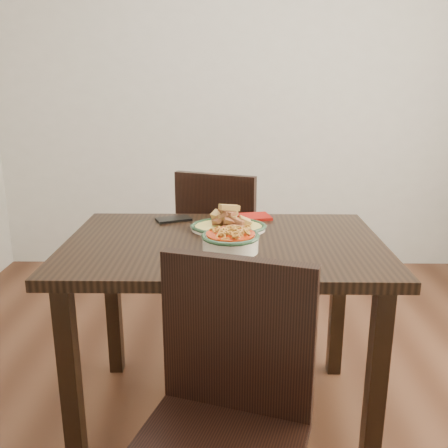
{
  "coord_description": "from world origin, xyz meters",
  "views": [
    {
      "loc": [
        -0.09,
        -1.8,
        1.33
      ],
      "look_at": [
        -0.11,
        -0.01,
        0.81
      ],
      "focal_mm": 40.0,
      "sensor_mm": 36.0,
      "label": 1
    }
  ],
  "objects_px": {
    "chair_far": "(223,244)",
    "smartphone": "(174,219)",
    "chair_near": "(225,413)",
    "fish_plate": "(228,219)",
    "dining_table": "(224,266)",
    "noodle_bowl": "(230,239)"
  },
  "relations": [
    {
      "from": "chair_far",
      "to": "chair_near",
      "type": "bearing_deg",
      "value": 111.87
    },
    {
      "from": "dining_table",
      "to": "noodle_bowl",
      "type": "height_order",
      "value": "noodle_bowl"
    },
    {
      "from": "smartphone",
      "to": "dining_table",
      "type": "bearing_deg",
      "value": -75.35
    },
    {
      "from": "chair_far",
      "to": "smartphone",
      "type": "distance_m",
      "value": 0.55
    },
    {
      "from": "chair_near",
      "to": "noodle_bowl",
      "type": "relative_size",
      "value": 4.33
    },
    {
      "from": "dining_table",
      "to": "fish_plate",
      "type": "xyz_separation_m",
      "value": [
        0.02,
        0.14,
        0.14
      ]
    },
    {
      "from": "dining_table",
      "to": "smartphone",
      "type": "relative_size",
      "value": 8.18
    },
    {
      "from": "chair_far",
      "to": "smartphone",
      "type": "xyz_separation_m",
      "value": [
        -0.2,
        -0.44,
        0.26
      ]
    },
    {
      "from": "dining_table",
      "to": "noodle_bowl",
      "type": "bearing_deg",
      "value": -78.04
    },
    {
      "from": "chair_far",
      "to": "smartphone",
      "type": "bearing_deg",
      "value": 86.03
    },
    {
      "from": "fish_plate",
      "to": "noodle_bowl",
      "type": "distance_m",
      "value": 0.26
    },
    {
      "from": "dining_table",
      "to": "fish_plate",
      "type": "relative_size",
      "value": 4.01
    },
    {
      "from": "chair_far",
      "to": "noodle_bowl",
      "type": "distance_m",
      "value": 0.89
    },
    {
      "from": "chair_far",
      "to": "fish_plate",
      "type": "distance_m",
      "value": 0.65
    },
    {
      "from": "dining_table",
      "to": "fish_plate",
      "type": "distance_m",
      "value": 0.2
    },
    {
      "from": "chair_near",
      "to": "fish_plate",
      "type": "xyz_separation_m",
      "value": [
        0.0,
        0.82,
        0.3
      ]
    },
    {
      "from": "chair_far",
      "to": "chair_near",
      "type": "relative_size",
      "value": 1.0
    },
    {
      "from": "chair_far",
      "to": "fish_plate",
      "type": "bearing_deg",
      "value": 113.9
    },
    {
      "from": "noodle_bowl",
      "to": "smartphone",
      "type": "distance_m",
      "value": 0.47
    },
    {
      "from": "chair_near",
      "to": "fish_plate",
      "type": "relative_size",
      "value": 3.01
    },
    {
      "from": "dining_table",
      "to": "chair_far",
      "type": "height_order",
      "value": "chair_far"
    },
    {
      "from": "chair_far",
      "to": "fish_plate",
      "type": "relative_size",
      "value": 3.01
    }
  ]
}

